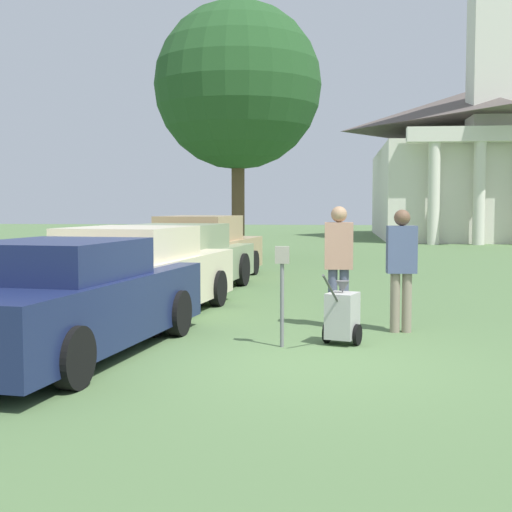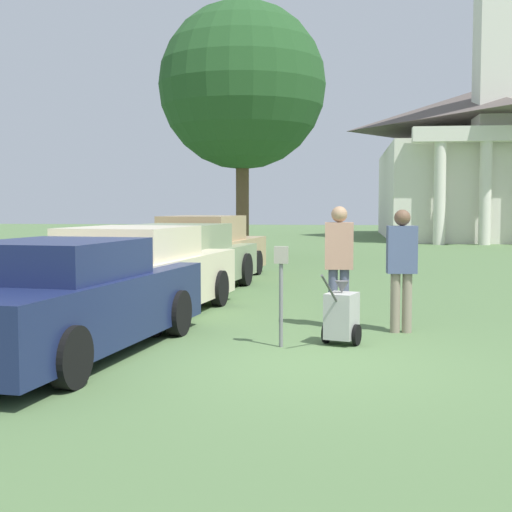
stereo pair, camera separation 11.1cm
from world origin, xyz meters
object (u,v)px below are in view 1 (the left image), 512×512
person_worker (339,258)px  equipment_cart (342,315)px  parked_car_navy (65,301)px  church (472,154)px  parked_car_cream (134,275)px  parked_car_tan (202,251)px  person_supervisor (401,262)px  parked_car_sage (178,261)px  parking_meter (282,277)px

person_worker → equipment_cart: person_worker is taller
parked_car_navy → church: church is taller
parked_car_cream → parked_car_tan: bearing=97.3°
person_worker → church: (7.62, 31.37, 3.73)m
person_supervisor → parked_car_sage: bearing=-48.9°
parked_car_cream → parked_car_tan: parked_car_tan is taller
parked_car_sage → equipment_cart: bearing=-49.4°
parked_car_navy → parked_car_cream: parked_car_cream is taller
church → parked_car_tan: bearing=-113.8°
parked_car_cream → parked_car_sage: bearing=97.3°
person_supervisor → church: bearing=-106.4°
person_worker → equipment_cart: size_ratio=1.83×
parked_car_navy → parked_car_tan: 8.88m
person_worker → church: church is taller
person_worker → equipment_cart: bearing=90.8°
parked_car_cream → person_supervisor: bearing=-4.6°
parked_car_navy → parking_meter: (2.60, 0.80, 0.25)m
parked_car_sage → person_worker: bearing=-41.9°
parked_car_tan → church: 27.47m
person_worker → parked_car_sage: bearing=-50.6°
parked_car_navy → parked_car_sage: 6.22m
parked_car_cream → parked_car_sage: 3.26m
parked_car_navy → person_worker: 4.10m
person_supervisor → equipment_cart: (-0.85, -0.99, -0.63)m
parked_car_cream → equipment_cart: size_ratio=5.29×
parked_car_sage → parked_car_tan: size_ratio=1.02×
parked_car_cream → parked_car_sage: parked_car_cream is taller
parked_car_tan → equipment_cart: (3.38, -7.80, -0.33)m
person_supervisor → parked_car_cream: bearing=-16.4°
parked_car_navy → person_worker: (3.33, 2.37, 0.38)m
parked_car_sage → parked_car_tan: 2.66m
parked_car_tan → church: (10.94, 24.86, 4.06)m
parked_car_navy → person_worker: bearing=42.7°
parked_car_cream → equipment_cart: parked_car_cream is taller
parked_car_tan → parking_meter: parked_car_tan is taller
parked_car_cream → person_worker: size_ratio=2.89×
parked_car_tan → parking_meter: bearing=-64.9°
parked_car_tan → person_worker: 7.32m
parked_car_sage → church: bearing=75.6°
parked_car_navy → parked_car_sage: size_ratio=0.93×
person_worker → equipment_cart: (0.05, -1.29, -0.66)m
parked_car_tan → equipment_cart: parked_car_tan is taller
parking_meter → parked_car_navy: bearing=-162.9°
person_supervisor → parked_car_tan: bearing=-62.6°
parked_car_cream → person_supervisor: size_ratio=2.97×
parking_meter → person_supervisor: person_supervisor is taller
parked_car_navy → parking_meter: 2.73m
equipment_cart → parked_car_navy: bearing=-143.6°
parked_car_navy → person_supervisor: bearing=33.3°
parked_car_navy → parked_car_cream: 2.96m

